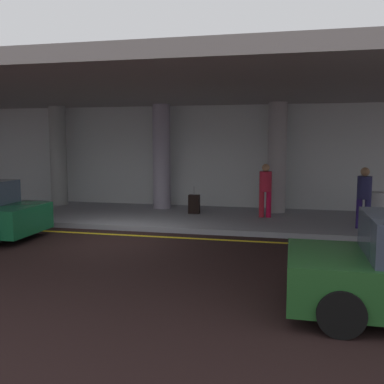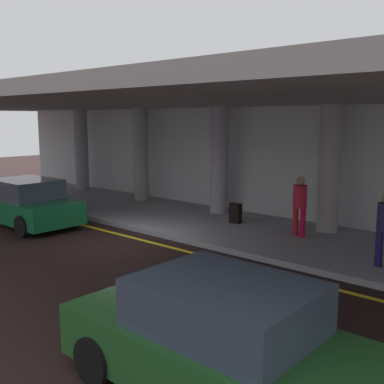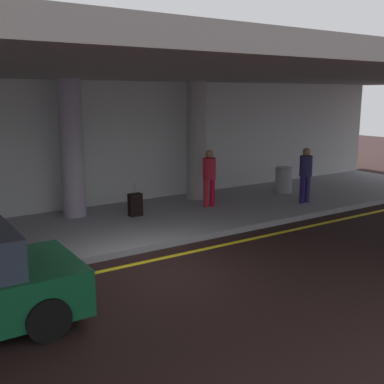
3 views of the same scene
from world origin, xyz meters
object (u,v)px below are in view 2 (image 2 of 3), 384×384
(support_column_right_mid, at_px, (329,169))
(suitcase_upright_primary, at_px, (235,213))
(support_column_left_mid, at_px, (141,155))
(car_dark_green_no2, at_px, (220,342))
(car_dark_green, at_px, (26,203))
(suitcase_upright_secondary, at_px, (51,190))
(person_waiting_for_ride, at_px, (300,202))
(support_column_far_left, at_px, (81,150))
(support_column_center, at_px, (219,161))

(support_column_right_mid, distance_m, suitcase_upright_primary, 3.16)
(support_column_left_mid, relative_size, car_dark_green_no2, 0.89)
(support_column_left_mid, height_order, car_dark_green_no2, support_column_left_mid)
(car_dark_green, relative_size, suitcase_upright_secondary, 4.56)
(support_column_left_mid, relative_size, support_column_right_mid, 1.00)
(support_column_right_mid, distance_m, car_dark_green_no2, 8.78)
(car_dark_green_no2, bearing_deg, person_waiting_for_ride, 107.36)
(support_column_right_mid, bearing_deg, car_dark_green_no2, -73.05)
(support_column_far_left, bearing_deg, suitcase_upright_primary, -5.54)
(person_waiting_for_ride, bearing_deg, support_column_right_mid, -118.58)
(support_column_center, xyz_separation_m, car_dark_green, (-3.86, -5.11, -1.26))
(support_column_right_mid, bearing_deg, car_dark_green, -146.98)
(support_column_left_mid, xyz_separation_m, car_dark_green_no2, (10.53, -8.31, -1.26))
(support_column_center, height_order, suitcase_upright_secondary, support_column_center)
(support_column_left_mid, bearing_deg, support_column_center, 0.00)
(suitcase_upright_secondary, bearing_deg, support_column_far_left, 97.68)
(support_column_far_left, relative_size, support_column_left_mid, 1.00)
(support_column_far_left, height_order, support_column_left_mid, same)
(car_dark_green, distance_m, suitcase_upright_primary, 6.71)
(car_dark_green, relative_size, suitcase_upright_primary, 4.56)
(car_dark_green, bearing_deg, support_column_far_left, 130.81)
(support_column_far_left, xyz_separation_m, suitcase_upright_primary, (9.37, -0.91, -1.51))
(support_column_far_left, relative_size, support_column_center, 1.00)
(support_column_center, xyz_separation_m, suitcase_upright_secondary, (-7.08, -2.20, -1.51))
(support_column_left_mid, relative_size, suitcase_upright_secondary, 4.06)
(car_dark_green, bearing_deg, car_dark_green_no2, -15.33)
(suitcase_upright_primary, bearing_deg, suitcase_upright_secondary, -153.01)
(support_column_center, xyz_separation_m, car_dark_green_no2, (6.53, -8.31, -1.26))
(suitcase_upright_secondary, bearing_deg, support_column_center, 2.32)
(car_dark_green_no2, height_order, suitcase_upright_primary, car_dark_green_no2)
(suitcase_upright_primary, relative_size, suitcase_upright_secondary, 1.00)
(car_dark_green_no2, bearing_deg, support_column_far_left, 146.13)
(support_column_right_mid, relative_size, suitcase_upright_primary, 4.06)
(support_column_far_left, xyz_separation_m, car_dark_green_no2, (14.53, -8.31, -1.26))
(car_dark_green_no2, height_order, person_waiting_for_ride, person_waiting_for_ride)
(support_column_far_left, xyz_separation_m, suitcase_upright_secondary, (0.92, -2.20, -1.51))
(car_dark_green, height_order, suitcase_upright_primary, car_dark_green)
(car_dark_green, relative_size, person_waiting_for_ride, 2.44)
(support_column_right_mid, relative_size, suitcase_upright_secondary, 4.06)
(support_column_left_mid, distance_m, car_dark_green, 5.26)
(support_column_far_left, distance_m, suitcase_upright_primary, 9.54)
(suitcase_upright_primary, bearing_deg, car_dark_green, -122.98)
(support_column_far_left, xyz_separation_m, support_column_center, (8.00, 0.00, 0.00))
(support_column_center, xyz_separation_m, suitcase_upright_primary, (1.37, -0.91, -1.51))
(support_column_far_left, relative_size, car_dark_green_no2, 0.89)
(support_column_right_mid, distance_m, person_waiting_for_ride, 1.44)
(support_column_center, distance_m, person_waiting_for_ride, 3.96)
(support_column_center, height_order, suitcase_upright_primary, support_column_center)
(support_column_far_left, distance_m, person_waiting_for_ride, 11.79)
(support_column_far_left, bearing_deg, support_column_right_mid, 0.00)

